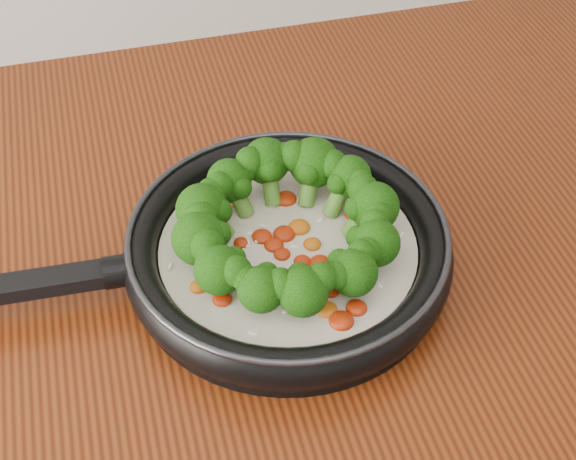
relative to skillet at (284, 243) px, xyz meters
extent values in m
cylinder|color=black|center=(0.00, 0.00, -0.03)|extent=(0.29, 0.29, 0.01)
torus|color=black|center=(0.00, 0.00, -0.01)|extent=(0.31, 0.31, 0.03)
torus|color=#2D2D33|center=(0.00, 0.00, 0.01)|extent=(0.30, 0.30, 0.01)
cube|color=black|center=(-0.22, 0.01, 0.00)|extent=(0.17, 0.03, 0.01)
cylinder|color=black|center=(-0.14, 0.01, 0.00)|extent=(0.03, 0.03, 0.03)
cylinder|color=beige|center=(0.00, 0.00, -0.01)|extent=(0.24, 0.24, 0.02)
ellipsoid|color=#A62308|center=(-0.03, 0.07, 0.00)|extent=(0.03, 0.03, 0.01)
ellipsoid|color=#A62308|center=(0.00, 0.01, 0.00)|extent=(0.02, 0.02, 0.01)
ellipsoid|color=#C3580C|center=(-0.08, -0.03, 0.00)|extent=(0.02, 0.02, 0.01)
ellipsoid|color=#A62308|center=(-0.02, 0.01, 0.00)|extent=(0.02, 0.02, 0.01)
ellipsoid|color=#A62308|center=(0.08, -0.01, 0.00)|extent=(0.01, 0.01, 0.01)
ellipsoid|color=#C3580C|center=(0.03, -0.04, 0.00)|extent=(0.02, 0.02, 0.01)
ellipsoid|color=#A62308|center=(-0.07, -0.05, 0.00)|extent=(0.02, 0.02, 0.01)
ellipsoid|color=#A62308|center=(0.01, -0.02, 0.00)|extent=(0.02, 0.02, 0.01)
ellipsoid|color=#C3580C|center=(0.01, -0.08, 0.00)|extent=(0.02, 0.02, 0.01)
ellipsoid|color=#A62308|center=(-0.01, 0.00, 0.00)|extent=(0.02, 0.02, 0.01)
ellipsoid|color=#A62308|center=(0.04, -0.09, 0.00)|extent=(0.02, 0.02, 0.01)
ellipsoid|color=#C3580C|center=(0.02, 0.02, 0.00)|extent=(0.03, 0.03, 0.01)
ellipsoid|color=#A62308|center=(0.02, 0.06, 0.00)|extent=(0.03, 0.03, 0.01)
ellipsoid|color=#A62308|center=(-0.01, -0.01, 0.00)|extent=(0.02, 0.02, 0.01)
ellipsoid|color=#C3580C|center=(-0.06, 0.04, 0.00)|extent=(0.02, 0.02, 0.01)
ellipsoid|color=#A62308|center=(0.02, -0.06, 0.00)|extent=(0.02, 0.02, 0.01)
ellipsoid|color=#A62308|center=(-0.04, 0.01, 0.00)|extent=(0.02, 0.02, 0.01)
ellipsoid|color=#C3580C|center=(0.07, 0.02, 0.00)|extent=(0.02, 0.02, 0.01)
ellipsoid|color=#A62308|center=(0.01, -0.05, 0.00)|extent=(0.02, 0.02, 0.01)
ellipsoid|color=#A62308|center=(0.02, -0.03, 0.00)|extent=(0.02, 0.02, 0.01)
ellipsoid|color=#C3580C|center=(0.02, -0.01, 0.00)|extent=(0.02, 0.02, 0.01)
ellipsoid|color=#A62308|center=(0.07, 0.02, 0.00)|extent=(0.02, 0.02, 0.01)
ellipsoid|color=#A62308|center=(0.02, -0.10, 0.00)|extent=(0.03, 0.03, 0.01)
ellipsoid|color=white|center=(0.02, 0.03, 0.00)|extent=(0.01, 0.01, 0.00)
ellipsoid|color=white|center=(-0.03, 0.01, 0.00)|extent=(0.00, 0.01, 0.00)
ellipsoid|color=white|center=(0.03, 0.06, 0.00)|extent=(0.01, 0.01, 0.00)
ellipsoid|color=white|center=(0.10, -0.02, 0.00)|extent=(0.01, 0.01, 0.00)
ellipsoid|color=white|center=(0.07, -0.07, 0.00)|extent=(0.01, 0.01, 0.00)
ellipsoid|color=white|center=(0.01, 0.00, 0.00)|extent=(0.01, 0.01, 0.00)
ellipsoid|color=white|center=(-0.02, 0.01, 0.00)|extent=(0.01, 0.01, 0.00)
ellipsoid|color=white|center=(0.00, 0.01, 0.00)|extent=(0.01, 0.01, 0.00)
ellipsoid|color=white|center=(-0.03, 0.02, 0.00)|extent=(0.01, 0.00, 0.00)
ellipsoid|color=white|center=(0.09, 0.00, 0.00)|extent=(0.01, 0.00, 0.00)
ellipsoid|color=white|center=(0.04, 0.05, 0.00)|extent=(0.01, 0.01, 0.00)
ellipsoid|color=white|center=(0.03, -0.09, 0.00)|extent=(0.01, 0.01, 0.00)
ellipsoid|color=white|center=(-0.05, -0.09, 0.00)|extent=(0.01, 0.01, 0.00)
ellipsoid|color=white|center=(0.01, 0.09, 0.00)|extent=(0.01, 0.01, 0.00)
ellipsoid|color=white|center=(-0.04, 0.03, 0.00)|extent=(0.01, 0.00, 0.00)
ellipsoid|color=white|center=(0.02, -0.02, 0.00)|extent=(0.01, 0.01, 0.00)
ellipsoid|color=white|center=(0.00, 0.05, 0.00)|extent=(0.01, 0.01, 0.00)
ellipsoid|color=white|center=(0.04, 0.02, 0.00)|extent=(0.01, 0.01, 0.00)
ellipsoid|color=white|center=(-0.01, 0.03, 0.00)|extent=(0.01, 0.01, 0.00)
ellipsoid|color=white|center=(-0.02, -0.07, 0.00)|extent=(0.01, 0.01, 0.00)
ellipsoid|color=white|center=(0.09, 0.00, 0.00)|extent=(0.01, 0.01, 0.00)
ellipsoid|color=white|center=(-0.07, -0.03, 0.00)|extent=(0.01, 0.01, 0.00)
ellipsoid|color=white|center=(0.00, -0.01, 0.00)|extent=(0.01, 0.01, 0.00)
ellipsoid|color=white|center=(-0.03, 0.01, 0.00)|extent=(0.01, 0.01, 0.00)
ellipsoid|color=white|center=(0.01, -0.04, 0.00)|extent=(0.01, 0.01, 0.00)
ellipsoid|color=white|center=(-0.10, 0.00, 0.00)|extent=(0.01, 0.01, 0.00)
cylinder|color=#5A902F|center=(0.07, 0.00, 0.01)|extent=(0.03, 0.02, 0.03)
sphere|color=black|center=(0.08, 0.00, 0.03)|extent=(0.05, 0.05, 0.04)
sphere|color=black|center=(0.08, 0.02, 0.03)|extent=(0.03, 0.03, 0.03)
sphere|color=black|center=(0.08, -0.02, 0.03)|extent=(0.03, 0.03, 0.03)
sphere|color=black|center=(0.07, 0.00, 0.03)|extent=(0.02, 0.02, 0.02)
cylinder|color=#5A902F|center=(0.06, 0.03, 0.01)|extent=(0.03, 0.03, 0.04)
sphere|color=black|center=(0.07, 0.04, 0.03)|extent=(0.04, 0.04, 0.04)
sphere|color=black|center=(0.06, 0.05, 0.04)|extent=(0.03, 0.03, 0.02)
sphere|color=black|center=(0.08, 0.03, 0.03)|extent=(0.02, 0.02, 0.02)
sphere|color=black|center=(0.06, 0.03, 0.03)|extent=(0.02, 0.02, 0.02)
cylinder|color=#5A902F|center=(0.04, 0.05, 0.01)|extent=(0.03, 0.03, 0.04)
sphere|color=black|center=(0.05, 0.07, 0.03)|extent=(0.05, 0.05, 0.05)
sphere|color=black|center=(0.03, 0.07, 0.04)|extent=(0.03, 0.03, 0.03)
sphere|color=black|center=(0.06, 0.05, 0.03)|extent=(0.03, 0.03, 0.03)
sphere|color=black|center=(0.04, 0.05, 0.03)|extent=(0.03, 0.03, 0.02)
cylinder|color=#5A902F|center=(0.00, 0.06, 0.01)|extent=(0.02, 0.03, 0.04)
sphere|color=black|center=(0.00, 0.08, 0.03)|extent=(0.05, 0.05, 0.04)
sphere|color=black|center=(-0.01, 0.07, 0.04)|extent=(0.03, 0.03, 0.03)
sphere|color=black|center=(0.02, 0.08, 0.04)|extent=(0.03, 0.03, 0.03)
sphere|color=black|center=(0.00, 0.06, 0.03)|extent=(0.02, 0.02, 0.02)
cylinder|color=#5A902F|center=(-0.03, 0.05, 0.01)|extent=(0.03, 0.03, 0.03)
sphere|color=black|center=(-0.03, 0.07, 0.02)|extent=(0.04, 0.04, 0.04)
sphere|color=black|center=(-0.05, 0.05, 0.03)|extent=(0.03, 0.03, 0.03)
sphere|color=black|center=(-0.02, 0.07, 0.03)|extent=(0.03, 0.03, 0.02)
sphere|color=black|center=(-0.03, 0.05, 0.03)|extent=(0.02, 0.02, 0.02)
cylinder|color=#5A902F|center=(-0.05, 0.03, 0.01)|extent=(0.03, 0.03, 0.03)
sphere|color=black|center=(-0.07, 0.04, 0.02)|extent=(0.05, 0.05, 0.05)
sphere|color=black|center=(-0.07, 0.02, 0.03)|extent=(0.03, 0.03, 0.03)
sphere|color=black|center=(-0.05, 0.05, 0.03)|extent=(0.03, 0.03, 0.03)
sphere|color=black|center=(-0.05, 0.03, 0.03)|extent=(0.02, 0.02, 0.02)
cylinder|color=#5A902F|center=(-0.06, 0.00, 0.01)|extent=(0.03, 0.02, 0.03)
sphere|color=black|center=(-0.07, 0.00, 0.02)|extent=(0.05, 0.05, 0.05)
sphere|color=black|center=(-0.07, -0.02, 0.03)|extent=(0.03, 0.03, 0.03)
sphere|color=black|center=(-0.07, 0.02, 0.03)|extent=(0.03, 0.03, 0.03)
sphere|color=black|center=(-0.06, 0.00, 0.03)|extent=(0.02, 0.02, 0.02)
cylinder|color=#5A902F|center=(-0.05, -0.03, 0.01)|extent=(0.03, 0.03, 0.03)
sphere|color=black|center=(-0.07, -0.04, 0.02)|extent=(0.04, 0.04, 0.04)
sphere|color=black|center=(-0.05, -0.05, 0.03)|extent=(0.03, 0.03, 0.03)
sphere|color=black|center=(-0.07, -0.02, 0.03)|extent=(0.03, 0.03, 0.02)
sphere|color=black|center=(-0.05, -0.03, 0.03)|extent=(0.02, 0.02, 0.02)
cylinder|color=#5A902F|center=(-0.03, -0.06, 0.01)|extent=(0.03, 0.03, 0.03)
sphere|color=black|center=(-0.04, -0.07, 0.02)|extent=(0.04, 0.04, 0.04)
sphere|color=black|center=(-0.02, -0.07, 0.03)|extent=(0.03, 0.03, 0.02)
sphere|color=black|center=(-0.05, -0.06, 0.03)|extent=(0.02, 0.02, 0.02)
sphere|color=black|center=(-0.03, -0.05, 0.03)|extent=(0.02, 0.02, 0.02)
cylinder|color=#5A902F|center=(0.00, -0.06, 0.01)|extent=(0.02, 0.03, 0.03)
sphere|color=black|center=(-0.01, -0.08, 0.03)|extent=(0.04, 0.04, 0.04)
sphere|color=black|center=(0.01, -0.08, 0.03)|extent=(0.03, 0.03, 0.03)
sphere|color=black|center=(-0.02, -0.07, 0.03)|extent=(0.03, 0.03, 0.02)
sphere|color=black|center=(0.00, -0.06, 0.03)|extent=(0.02, 0.02, 0.02)
cylinder|color=#5A902F|center=(0.03, -0.06, 0.01)|extent=(0.03, 0.03, 0.03)
sphere|color=black|center=(0.04, -0.07, 0.02)|extent=(0.04, 0.04, 0.04)
sphere|color=black|center=(0.05, -0.06, 0.03)|extent=(0.03, 0.03, 0.03)
sphere|color=black|center=(0.02, -0.07, 0.03)|extent=(0.02, 0.02, 0.02)
sphere|color=black|center=(0.03, -0.06, 0.03)|extent=(0.02, 0.02, 0.02)
cylinder|color=#5A902F|center=(0.06, -0.04, 0.01)|extent=(0.03, 0.03, 0.03)
sphere|color=black|center=(0.07, -0.04, 0.02)|extent=(0.04, 0.04, 0.04)
sphere|color=black|center=(0.07, -0.03, 0.03)|extent=(0.03, 0.03, 0.03)
sphere|color=black|center=(0.06, -0.05, 0.03)|extent=(0.03, 0.03, 0.02)
sphere|color=black|center=(0.06, -0.03, 0.03)|extent=(0.02, 0.02, 0.02)
camera|label=1|loc=(-0.13, -0.48, 0.51)|focal=50.60mm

